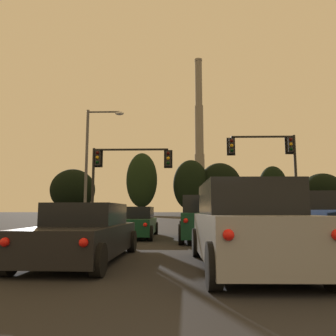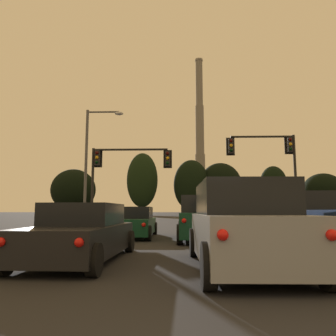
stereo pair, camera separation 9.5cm
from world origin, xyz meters
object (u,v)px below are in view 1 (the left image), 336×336
object	(u,v)px
sedan_right_lane_front	(282,224)
suv_center_lane_front	(204,219)
pickup_truck_right_lane_second	(333,227)
smokestack	(199,151)
traffic_light_overhead_left	(120,167)
suv_center_lane_second	(246,227)
traffic_light_overhead_right	(273,157)
sedan_left_lane_front	(135,223)
street_lamp	(92,155)
sedan_left_lane_second	(85,234)

from	to	relation	value
sedan_right_lane_front	suv_center_lane_front	world-z (taller)	suv_center_lane_front
pickup_truck_right_lane_second	smokestack	bearing A→B (deg)	90.25
pickup_truck_right_lane_second	traffic_light_overhead_left	xyz separation A→B (m)	(-7.98, 12.83, 3.39)
suv_center_lane_second	smokestack	distance (m)	107.56
traffic_light_overhead_right	smokestack	bearing A→B (deg)	89.08
traffic_light_overhead_right	traffic_light_overhead_left	xyz separation A→B (m)	(-10.35, -0.22, -0.64)
suv_center_lane_front	sedan_left_lane_front	xyz separation A→B (m)	(-3.14, 1.51, -0.23)
street_lamp	traffic_light_overhead_left	bearing A→B (deg)	-27.23
sedan_right_lane_front	sedan_left_lane_second	bearing A→B (deg)	-139.75
traffic_light_overhead_left	traffic_light_overhead_right	bearing A→B (deg)	1.22
suv_center_lane_second	traffic_light_overhead_right	bearing A→B (deg)	70.56
traffic_light_overhead_left	smokestack	world-z (taller)	smokestack
suv_center_lane_second	sedan_left_lane_second	xyz separation A→B (m)	(-3.80, 0.99, -0.23)
sedan_left_lane_front	street_lamp	size ratio (longest dim) A/B	0.55
suv_center_lane_second	traffic_light_overhead_left	bearing A→B (deg)	109.45
sedan_right_lane_front	sedan_left_lane_front	size ratio (longest dim) A/B	1.01
sedan_left_lane_front	suv_center_lane_second	bearing A→B (deg)	-67.47
suv_center_lane_second	suv_center_lane_front	bearing A→B (deg)	92.33
traffic_light_overhead_right	suv_center_lane_front	bearing A→B (deg)	-124.30
sedan_left_lane_second	pickup_truck_right_lane_second	bearing A→B (deg)	8.04
sedan_left_lane_second	traffic_light_overhead_right	size ratio (longest dim) A/B	0.75
sedan_left_lane_front	street_lamp	xyz separation A→B (m)	(-4.06, 7.33, 4.53)
suv_center_lane_second	sedan_left_lane_front	bearing A→B (deg)	112.03
traffic_light_overhead_left	smokestack	size ratio (longest dim) A/B	0.10
sedan_right_lane_front	street_lamp	world-z (taller)	street_lamp
pickup_truck_right_lane_second	suv_center_lane_front	bearing A→B (deg)	122.79
sedan_right_lane_front	suv_center_lane_second	bearing A→B (deg)	-115.23
sedan_right_lane_front	suv_center_lane_second	xyz separation A→B (m)	(-3.11, -7.33, 0.23)
suv_center_lane_second	traffic_light_overhead_right	size ratio (longest dim) A/B	0.77
sedan_right_lane_front	traffic_light_overhead_right	world-z (taller)	traffic_light_overhead_right
suv_center_lane_front	smokestack	world-z (taller)	smokestack
suv_center_lane_front	smokestack	size ratio (longest dim) A/B	0.09
sedan_left_lane_second	smokestack	xyz separation A→B (m)	(10.30, 104.32, 21.13)
street_lamp	smokestack	world-z (taller)	smokestack
suv_center_lane_front	street_lamp	size ratio (longest dim) A/B	0.58
suv_center_lane_second	sedan_left_lane_second	distance (m)	3.94
sedan_left_lane_front	traffic_light_overhead_left	xyz separation A→B (m)	(-1.82, 6.17, 3.53)
suv_center_lane_second	sedan_left_lane_second	bearing A→B (deg)	164.74
sedan_left_lane_front	smokestack	world-z (taller)	smokestack
sedan_left_lane_second	smokestack	distance (m)	106.94
sedan_right_lane_front	street_lamp	size ratio (longest dim) A/B	0.56
sedan_right_lane_front	traffic_light_overhead_left	distance (m)	11.64
traffic_light_overhead_left	street_lamp	size ratio (longest dim) A/B	0.65
street_lamp	sedan_left_lane_front	bearing A→B (deg)	-60.99
sedan_left_lane_front	traffic_light_overhead_right	world-z (taller)	traffic_light_overhead_right
suv_center_lane_second	smokestack	size ratio (longest dim) A/B	0.09
suv_center_lane_front	traffic_light_overhead_left	xyz separation A→B (m)	(-4.96, 7.68, 3.30)
sedan_right_lane_front	traffic_light_overhead_right	xyz separation A→B (m)	(1.93, 7.44, 4.17)
sedan_right_lane_front	traffic_light_overhead_left	bearing A→B (deg)	137.13
smokestack	suv_center_lane_front	bearing A→B (deg)	-93.98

